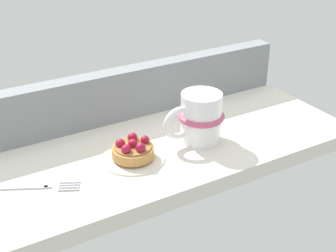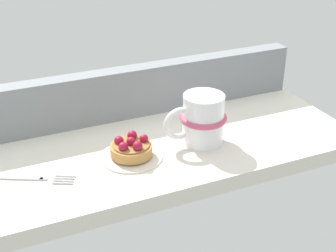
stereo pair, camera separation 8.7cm
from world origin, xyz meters
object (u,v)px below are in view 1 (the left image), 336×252
object	(u,v)px
raspberry_tart	(133,150)
dessert_fork	(28,187)
dessert_plate	(133,158)
coffee_mug	(199,117)

from	to	relation	value
raspberry_tart	dessert_fork	xyz separation A→B (cm)	(-18.93, 0.54, -1.73)
raspberry_tart	dessert_plate	bearing A→B (deg)	-109.27
dessert_plate	dessert_fork	xyz separation A→B (cm)	(-18.93, 0.56, -0.01)
coffee_mug	raspberry_tart	bearing A→B (deg)	-179.98
dessert_plate	coffee_mug	distance (cm)	14.94
raspberry_tart	dessert_fork	size ratio (longest dim) A/B	0.47
coffee_mug	dessert_fork	xyz separation A→B (cm)	(-33.14, 0.54, -4.60)
coffee_mug	dessert_fork	bearing A→B (deg)	179.07
raspberry_tart	dessert_fork	distance (cm)	19.02
dessert_plate	raspberry_tart	bearing A→B (deg)	70.73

